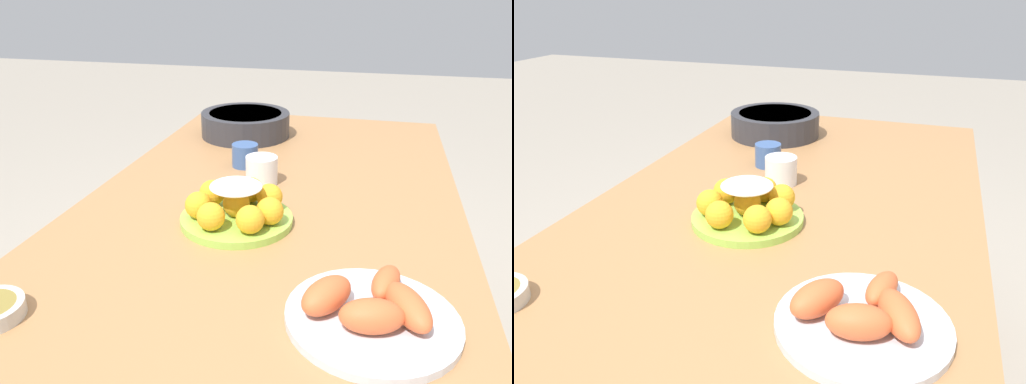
# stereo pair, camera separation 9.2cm
# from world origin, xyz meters

# --- Properties ---
(dining_table) EXTENTS (1.52, 0.87, 0.71)m
(dining_table) POSITION_xyz_m (0.00, 0.00, 0.63)
(dining_table) COLOR #A87547
(dining_table) RESTS_ON ground_plane
(cake_plate) EXTENTS (0.24, 0.24, 0.09)m
(cake_plate) POSITION_xyz_m (-0.16, 0.05, 0.75)
(cake_plate) COLOR #99CC4C
(cake_plate) RESTS_ON dining_table
(serving_bowl) EXTENTS (0.29, 0.29, 0.08)m
(serving_bowl) POSITION_xyz_m (0.46, 0.19, 0.76)
(serving_bowl) COLOR #2D2D33
(serving_bowl) RESTS_ON dining_table
(seafood_platter) EXTENTS (0.26, 0.26, 0.06)m
(seafood_platter) POSITION_xyz_m (-0.43, -0.24, 0.74)
(seafood_platter) COLOR silver
(seafood_platter) RESTS_ON dining_table
(cup_near) EXTENTS (0.08, 0.08, 0.07)m
(cup_near) POSITION_xyz_m (0.07, 0.05, 0.75)
(cup_near) COLOR white
(cup_near) RESTS_ON dining_table
(cup_far) EXTENTS (0.07, 0.07, 0.06)m
(cup_far) POSITION_xyz_m (0.18, 0.12, 0.75)
(cup_far) COLOR #38568E
(cup_far) RESTS_ON dining_table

